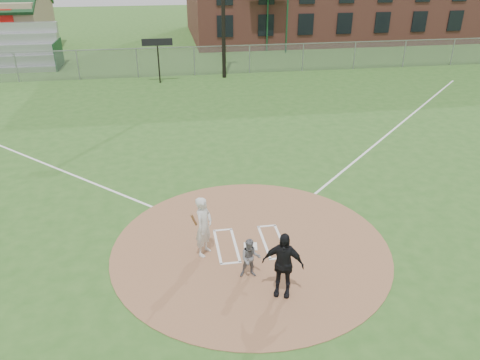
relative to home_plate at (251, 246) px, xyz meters
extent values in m
plane|color=#2D591E|center=(0.01, 0.03, -0.03)|extent=(140.00, 140.00, 0.00)
cylinder|color=#9A6948|center=(0.01, 0.03, -0.02)|extent=(8.40, 8.40, 0.02)
cube|color=silver|center=(0.00, 0.00, 0.00)|extent=(0.45, 0.45, 0.03)
cube|color=white|center=(9.01, 9.03, -0.03)|extent=(17.04, 17.04, 0.01)
cube|color=white|center=(-8.99, 9.03, -0.03)|extent=(17.04, 17.04, 0.01)
imported|color=slate|center=(-0.27, -1.38, 0.57)|extent=(0.61, 0.50, 1.17)
imported|color=black|center=(0.41, -2.22, 0.91)|extent=(1.17, 0.81, 1.84)
cube|color=white|center=(-0.99, 0.18, -0.01)|extent=(0.08, 1.80, 0.01)
cube|color=white|center=(-0.44, 0.18, -0.01)|extent=(0.08, 1.80, 0.01)
cube|color=white|center=(-0.71, 1.08, -0.01)|extent=(0.62, 0.08, 0.01)
cube|color=white|center=(-0.71, -0.72, -0.01)|extent=(0.62, 0.08, 0.01)
cube|color=white|center=(1.01, 0.18, -0.01)|extent=(0.08, 1.80, 0.01)
cube|color=white|center=(0.46, 0.18, -0.01)|extent=(0.08, 1.80, 0.01)
cube|color=white|center=(0.73, 1.08, -0.01)|extent=(0.62, 0.08, 0.01)
cube|color=white|center=(0.73, -0.72, -0.01)|extent=(0.62, 0.08, 0.01)
imported|color=silver|center=(-1.40, -0.10, 0.92)|extent=(0.74, 0.81, 1.86)
cylinder|color=brown|center=(-1.70, -0.50, 1.42)|extent=(0.23, 0.60, 0.70)
cube|color=slate|center=(0.01, 22.03, 0.97)|extent=(56.00, 0.03, 2.00)
cube|color=gray|center=(0.01, 22.03, 1.97)|extent=(56.00, 0.06, 0.06)
cube|color=gray|center=(0.01, 22.03, 0.97)|extent=(56.08, 0.08, 2.00)
cube|color=#194728|center=(-9.99, 26.23, 0.97)|extent=(0.08, 3.20, 2.00)
cube|color=#194728|center=(7.01, 29.87, 2.22)|extent=(0.12, 0.12, 4.50)
cube|color=#194728|center=(8.51, 28.92, 2.22)|extent=(0.12, 0.12, 4.50)
cylinder|color=black|center=(-2.49, 20.23, 1.27)|extent=(0.10, 0.10, 2.60)
cube|color=black|center=(-2.49, 20.23, 2.67)|extent=(2.00, 0.10, 0.45)
camera|label=1|loc=(-2.24, -11.63, 8.11)|focal=35.00mm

